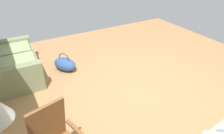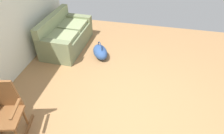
% 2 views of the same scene
% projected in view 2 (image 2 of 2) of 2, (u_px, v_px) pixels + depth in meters
% --- Properties ---
extents(ground_plane, '(7.03, 7.03, 0.00)m').
position_uv_depth(ground_plane, '(132.00, 109.00, 3.78)').
color(ground_plane, '#9E7247').
extents(couch, '(1.63, 0.90, 0.85)m').
position_uv_depth(couch, '(66.00, 37.00, 5.30)').
color(couch, '#737D57').
rests_on(couch, ground).
extents(rocking_chair, '(0.85, 0.64, 1.05)m').
position_uv_depth(rocking_chair, '(5.00, 111.00, 3.11)').
color(rocking_chair, brown).
rests_on(rocking_chair, ground).
extents(duffel_bag, '(0.64, 0.57, 0.43)m').
position_uv_depth(duffel_bag, '(100.00, 52.00, 5.01)').
color(duffel_bag, '#2D4C84').
rests_on(duffel_bag, ground).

